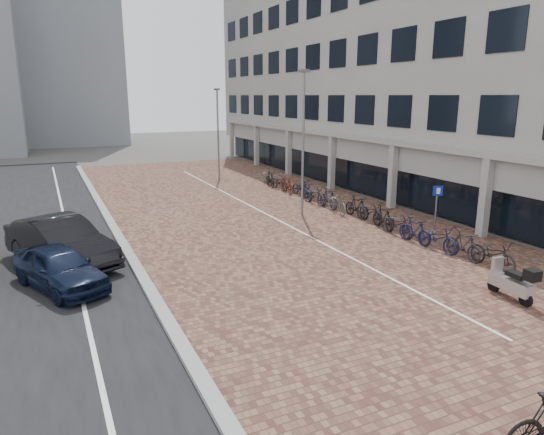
{
  "coord_description": "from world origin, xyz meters",
  "views": [
    {
      "loc": [
        -7.59,
        -10.31,
        5.78
      ],
      "look_at": [
        0.0,
        6.0,
        1.3
      ],
      "focal_mm": 32.43,
      "sensor_mm": 36.0,
      "label": 1
    }
  ],
  "objects_px": {
    "car_navy": "(59,268)",
    "parking_sign": "(437,202)",
    "car_dark": "(61,242)",
    "scooter_front": "(511,281)"
  },
  "relations": [
    {
      "from": "car_navy",
      "to": "scooter_front",
      "type": "height_order",
      "value": "car_navy"
    },
    {
      "from": "car_navy",
      "to": "parking_sign",
      "type": "relative_size",
      "value": 1.91
    },
    {
      "from": "car_navy",
      "to": "parking_sign",
      "type": "bearing_deg",
      "value": -23.14
    },
    {
      "from": "car_dark",
      "to": "parking_sign",
      "type": "bearing_deg",
      "value": -33.27
    },
    {
      "from": "scooter_front",
      "to": "parking_sign",
      "type": "bearing_deg",
      "value": 68.46
    },
    {
      "from": "car_navy",
      "to": "parking_sign",
      "type": "xyz_separation_m",
      "value": [
        15.01,
        0.08,
        0.67
      ]
    },
    {
      "from": "car_navy",
      "to": "scooter_front",
      "type": "distance_m",
      "value": 13.45
    },
    {
      "from": "scooter_front",
      "to": "car_dark",
      "type": "bearing_deg",
      "value": 147.77
    },
    {
      "from": "car_dark",
      "to": "parking_sign",
      "type": "xyz_separation_m",
      "value": [
        14.86,
        -2.22,
        0.5
      ]
    },
    {
      "from": "car_navy",
      "to": "scooter_front",
      "type": "bearing_deg",
      "value": -51.97
    }
  ]
}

